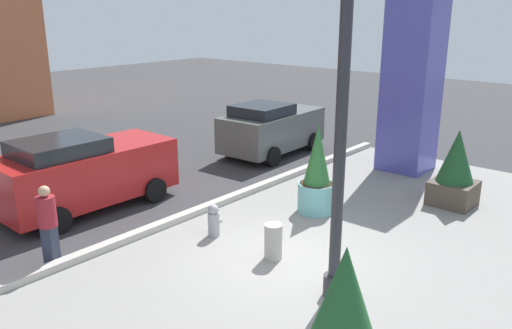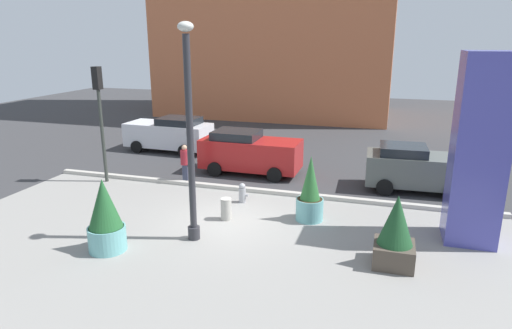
{
  "view_description": "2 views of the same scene",
  "coord_description": "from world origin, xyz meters",
  "px_view_note": "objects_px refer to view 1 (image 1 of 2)",
  "views": [
    {
      "loc": [
        -7.59,
        -5.67,
        4.85
      ],
      "look_at": [
        0.74,
        1.44,
        1.55
      ],
      "focal_mm": 36.31,
      "sensor_mm": 36.0,
      "label": 1
    },
    {
      "loc": [
        4.81,
        -12.78,
        5.89
      ],
      "look_at": [
        0.65,
        0.96,
        1.79
      ],
      "focal_mm": 31.29,
      "sensor_mm": 36.0,
      "label": 2
    }
  ],
  "objects_px": {
    "lamp_post": "(341,125)",
    "car_curb_east": "(271,128)",
    "car_curb_west": "(84,172)",
    "potted_plant_near_left": "(317,176)",
    "art_pillar_blue": "(412,81)",
    "potted_plant_by_pillar": "(342,329)",
    "fire_hydrant": "(214,221)",
    "concrete_bollard": "(273,242)",
    "pedestrian_on_sidewalk": "(48,222)",
    "potted_plant_mid_plaza": "(455,170)"
  },
  "relations": [
    {
      "from": "lamp_post",
      "to": "car_curb_east",
      "type": "height_order",
      "value": "lamp_post"
    },
    {
      "from": "car_curb_east",
      "to": "car_curb_west",
      "type": "distance_m",
      "value": 7.01
    },
    {
      "from": "potted_plant_near_left",
      "to": "art_pillar_blue",
      "type": "bearing_deg",
      "value": -1.2
    },
    {
      "from": "car_curb_east",
      "to": "potted_plant_by_pillar",
      "type": "bearing_deg",
      "value": -136.81
    },
    {
      "from": "potted_plant_near_left",
      "to": "fire_hydrant",
      "type": "xyz_separation_m",
      "value": [
        -2.66,
        0.91,
        -0.56
      ]
    },
    {
      "from": "concrete_bollard",
      "to": "car_curb_east",
      "type": "xyz_separation_m",
      "value": [
        6.12,
        4.99,
        0.55
      ]
    },
    {
      "from": "potted_plant_near_left",
      "to": "concrete_bollard",
      "type": "relative_size",
      "value": 2.95
    },
    {
      "from": "lamp_post",
      "to": "car_curb_east",
      "type": "relative_size",
      "value": 1.58
    },
    {
      "from": "potted_plant_near_left",
      "to": "car_curb_west",
      "type": "distance_m",
      "value": 5.77
    },
    {
      "from": "concrete_bollard",
      "to": "art_pillar_blue",
      "type": "bearing_deg",
      "value": 5.15
    },
    {
      "from": "fire_hydrant",
      "to": "car_curb_west",
      "type": "bearing_deg",
      "value": 103.7
    },
    {
      "from": "fire_hydrant",
      "to": "pedestrian_on_sidewalk",
      "type": "xyz_separation_m",
      "value": [
        -3.01,
        1.5,
        0.54
      ]
    },
    {
      "from": "art_pillar_blue",
      "to": "fire_hydrant",
      "type": "relative_size",
      "value": 7.39
    },
    {
      "from": "concrete_bollard",
      "to": "potted_plant_by_pillar",
      "type": "bearing_deg",
      "value": -128.74
    },
    {
      "from": "fire_hydrant",
      "to": "car_curb_west",
      "type": "relative_size",
      "value": 0.17
    },
    {
      "from": "art_pillar_blue",
      "to": "car_curb_east",
      "type": "height_order",
      "value": "art_pillar_blue"
    },
    {
      "from": "lamp_post",
      "to": "pedestrian_on_sidewalk",
      "type": "xyz_separation_m",
      "value": [
        -2.6,
        4.86,
        -2.16
      ]
    },
    {
      "from": "lamp_post",
      "to": "art_pillar_blue",
      "type": "height_order",
      "value": "lamp_post"
    },
    {
      "from": "lamp_post",
      "to": "pedestrian_on_sidewalk",
      "type": "relative_size",
      "value": 3.85
    },
    {
      "from": "lamp_post",
      "to": "car_curb_west",
      "type": "relative_size",
      "value": 1.43
    },
    {
      "from": "potted_plant_near_left",
      "to": "concrete_bollard",
      "type": "distance_m",
      "value": 2.83
    },
    {
      "from": "car_curb_west",
      "to": "pedestrian_on_sidewalk",
      "type": "xyz_separation_m",
      "value": [
        -2.12,
        -2.14,
        -0.06
      ]
    },
    {
      "from": "potted_plant_mid_plaza",
      "to": "pedestrian_on_sidewalk",
      "type": "height_order",
      "value": "potted_plant_mid_plaza"
    },
    {
      "from": "pedestrian_on_sidewalk",
      "to": "fire_hydrant",
      "type": "bearing_deg",
      "value": -26.47
    },
    {
      "from": "car_curb_west",
      "to": "potted_plant_near_left",
      "type": "bearing_deg",
      "value": -52.05
    },
    {
      "from": "potted_plant_mid_plaza",
      "to": "car_curb_east",
      "type": "xyz_separation_m",
      "value": [
        0.76,
        6.6,
        -0.0
      ]
    },
    {
      "from": "art_pillar_blue",
      "to": "potted_plant_by_pillar",
      "type": "distance_m",
      "value": 10.79
    },
    {
      "from": "lamp_post",
      "to": "car_curb_west",
      "type": "xyz_separation_m",
      "value": [
        -0.47,
        7.01,
        -2.1
      ]
    },
    {
      "from": "potted_plant_near_left",
      "to": "pedestrian_on_sidewalk",
      "type": "bearing_deg",
      "value": 157.0
    },
    {
      "from": "concrete_bollard",
      "to": "car_curb_west",
      "type": "bearing_deg",
      "value": 99.41
    },
    {
      "from": "lamp_post",
      "to": "car_curb_west",
      "type": "distance_m",
      "value": 7.33
    },
    {
      "from": "lamp_post",
      "to": "potted_plant_mid_plaza",
      "type": "xyz_separation_m",
      "value": [
        5.78,
        0.07,
        -2.15
      ]
    },
    {
      "from": "fire_hydrant",
      "to": "car_curb_east",
      "type": "bearing_deg",
      "value": 28.38
    },
    {
      "from": "lamp_post",
      "to": "fire_hydrant",
      "type": "relative_size",
      "value": 8.41
    },
    {
      "from": "car_curb_east",
      "to": "car_curb_west",
      "type": "relative_size",
      "value": 0.91
    },
    {
      "from": "lamp_post",
      "to": "pedestrian_on_sidewalk",
      "type": "distance_m",
      "value": 5.92
    },
    {
      "from": "lamp_post",
      "to": "car_curb_east",
      "type": "xyz_separation_m",
      "value": [
        6.53,
        6.67,
        -2.15
      ]
    },
    {
      "from": "car_curb_west",
      "to": "car_curb_east",
      "type": "bearing_deg",
      "value": -2.78
    },
    {
      "from": "lamp_post",
      "to": "potted_plant_near_left",
      "type": "height_order",
      "value": "lamp_post"
    },
    {
      "from": "art_pillar_blue",
      "to": "potted_plant_mid_plaza",
      "type": "distance_m",
      "value": 3.63
    },
    {
      "from": "potted_plant_near_left",
      "to": "car_curb_east",
      "type": "relative_size",
      "value": 0.55
    },
    {
      "from": "fire_hydrant",
      "to": "lamp_post",
      "type": "bearing_deg",
      "value": -97.04
    },
    {
      "from": "art_pillar_blue",
      "to": "lamp_post",
      "type": "bearing_deg",
      "value": -163.41
    },
    {
      "from": "potted_plant_by_pillar",
      "to": "car_curb_west",
      "type": "height_order",
      "value": "potted_plant_by_pillar"
    },
    {
      "from": "car_curb_west",
      "to": "fire_hydrant",
      "type": "bearing_deg",
      "value": -76.3
    },
    {
      "from": "potted_plant_mid_plaza",
      "to": "concrete_bollard",
      "type": "height_order",
      "value": "potted_plant_mid_plaza"
    },
    {
      "from": "car_curb_west",
      "to": "pedestrian_on_sidewalk",
      "type": "height_order",
      "value": "car_curb_west"
    },
    {
      "from": "car_curb_east",
      "to": "pedestrian_on_sidewalk",
      "type": "height_order",
      "value": "car_curb_east"
    },
    {
      "from": "potted_plant_mid_plaza",
      "to": "fire_hydrant",
      "type": "height_order",
      "value": "potted_plant_mid_plaza"
    },
    {
      "from": "lamp_post",
      "to": "concrete_bollard",
      "type": "relative_size",
      "value": 8.41
    }
  ]
}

